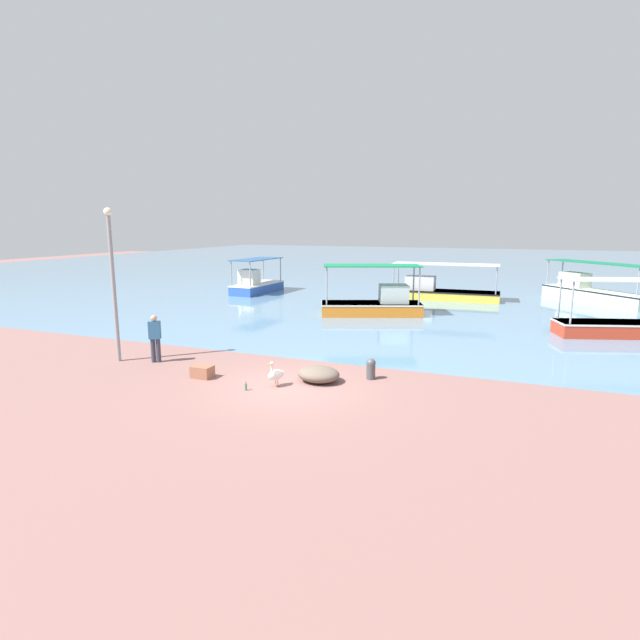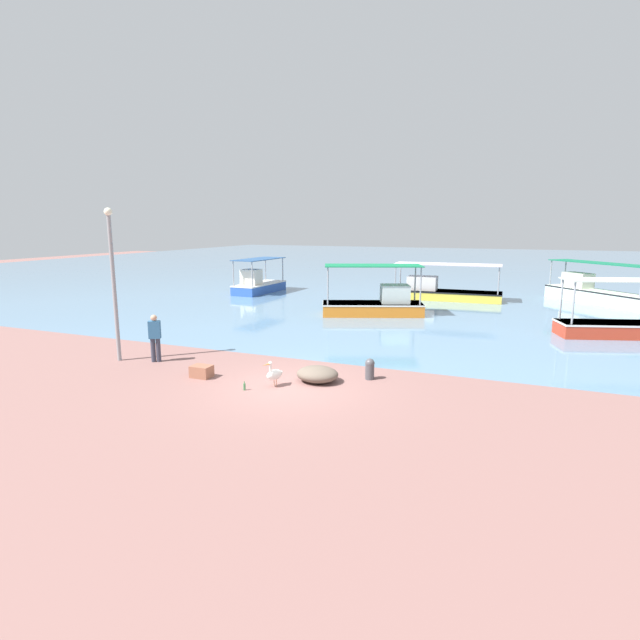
% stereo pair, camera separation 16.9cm
% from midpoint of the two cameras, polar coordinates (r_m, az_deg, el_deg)
% --- Properties ---
extents(ground, '(120.00, 120.00, 0.00)m').
position_cam_midpoint_polar(ground, '(15.07, -3.74, -7.68)').
color(ground, '#895F5A').
extents(harbor_water, '(110.00, 90.00, 0.00)m').
position_cam_midpoint_polar(harbor_water, '(61.38, 15.93, 5.98)').
color(harbor_water, '#6389A9').
rests_on(harbor_water, ground).
extents(fishing_boat_outer, '(6.93, 2.24, 2.31)m').
position_cam_midpoint_polar(fishing_boat_outer, '(33.26, 13.35, 3.30)').
color(fishing_boat_outer, yellow).
rests_on(fishing_boat_outer, harbor_water).
extents(fishing_boat_far_left, '(5.83, 6.19, 2.50)m').
position_cam_midpoint_polar(fishing_boat_far_left, '(35.32, 28.49, 2.84)').
color(fishing_boat_far_left, white).
rests_on(fishing_boat_far_left, harbor_water).
extents(fishing_boat_center, '(5.67, 3.74, 2.67)m').
position_cam_midpoint_polar(fishing_boat_center, '(26.94, 6.16, 1.95)').
color(fishing_boat_center, orange).
rests_on(fishing_boat_center, harbor_water).
extents(fishing_boat_far_right, '(2.01, 4.85, 2.40)m').
position_cam_midpoint_polar(fishing_boat_far_right, '(35.75, -7.46, 4.09)').
color(fishing_boat_far_right, '#305AB7').
rests_on(fishing_boat_far_right, harbor_water).
extents(fishing_boat_near_right, '(6.20, 3.32, 2.49)m').
position_cam_midpoint_polar(fishing_boat_near_right, '(25.38, 31.62, -0.49)').
color(fishing_boat_near_right, '#BF3922').
rests_on(fishing_boat_near_right, harbor_water).
extents(pelican, '(0.46, 0.78, 0.80)m').
position_cam_midpoint_polar(pelican, '(15.08, -5.42, -6.20)').
color(pelican, '#E0997A').
rests_on(pelican, ground).
extents(lamp_post, '(0.28, 0.28, 5.35)m').
position_cam_midpoint_polar(lamp_post, '(18.76, -22.83, 4.64)').
color(lamp_post, gray).
rests_on(lamp_post, ground).
extents(mooring_bollard, '(0.30, 0.30, 0.67)m').
position_cam_midpoint_polar(mooring_bollard, '(15.78, 5.53, -5.50)').
color(mooring_bollard, '#47474C').
rests_on(mooring_bollard, ground).
extents(fisherman_standing, '(0.46, 0.39, 1.69)m').
position_cam_midpoint_polar(fisherman_standing, '(18.44, -18.59, -1.85)').
color(fisherman_standing, '#363A4B').
rests_on(fisherman_standing, ground).
extents(net_pile, '(1.32, 1.12, 0.48)m').
position_cam_midpoint_polar(net_pile, '(15.49, -0.47, -6.21)').
color(net_pile, '#65584B').
rests_on(net_pile, ground).
extents(cargo_crate, '(0.64, 0.48, 0.38)m').
position_cam_midpoint_polar(cargo_crate, '(16.37, -13.58, -5.76)').
color(cargo_crate, '#975E46').
rests_on(cargo_crate, ground).
extents(glass_bottle, '(0.07, 0.07, 0.27)m').
position_cam_midpoint_polar(glass_bottle, '(14.91, -8.80, -7.56)').
color(glass_bottle, '#3F7F4C').
rests_on(glass_bottle, ground).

